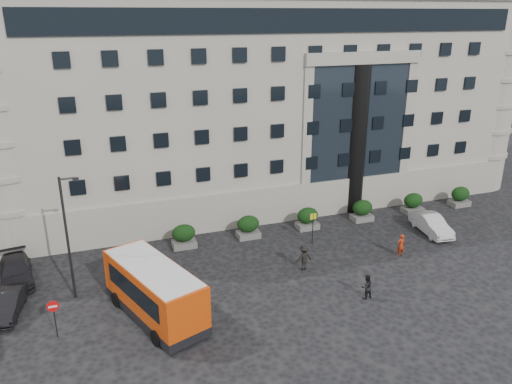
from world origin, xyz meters
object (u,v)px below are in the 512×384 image
parked_car_b (8,304)px  hedge_a (184,236)px  red_truck (70,214)px  white_taxi (431,224)px  pedestrian_a (401,245)px  hedge_c (308,218)px  hedge_f (460,196)px  pedestrian_c (304,258)px  hedge_e (413,203)px  street_lamp (68,234)px  minibus (154,289)px  hedge_d (362,210)px  hedge_b (248,227)px  parked_car_c (16,271)px  pedestrian_b (366,287)px  no_entry_sign (54,312)px  parked_car_d (76,229)px  bus_stop_sign (313,223)px

parked_car_b → hedge_a: bearing=33.0°
red_truck → white_taxi: bearing=-33.5°
pedestrian_a → hedge_c: bearing=-56.6°
hedge_f → pedestrian_c: bearing=-161.4°
hedge_e → street_lamp: bearing=-170.5°
hedge_a → minibus: (-3.53, -8.59, 0.86)m
hedge_d → red_truck: red_truck is taller
hedge_a → hedge_b: 5.20m
pedestrian_a → parked_car_c: bearing=-10.6°
parked_car_b → pedestrian_c: size_ratio=2.21×
hedge_a → hedge_b: bearing=0.0°
pedestrian_b → hedge_c: bearing=-100.1°
street_lamp → pedestrian_a: street_lamp is taller
minibus → no_entry_sign: bearing=162.8°
street_lamp → hedge_b: bearing=20.1°
parked_car_d → bus_stop_sign: bearing=-28.0°
street_lamp → bus_stop_sign: (17.44, 2.00, -2.64)m
parked_car_c → pedestrian_a: size_ratio=2.89×
hedge_e → no_entry_sign: size_ratio=0.79×
parked_car_b → pedestrian_b: size_ratio=2.51×
hedge_c → pedestrian_c: pedestrian_c is taller
street_lamp → parked_car_d: bearing=88.8°
hedge_e → pedestrian_c: pedestrian_c is taller
hedge_a → pedestrian_a: (14.71, -6.87, -0.06)m
white_taxi → pedestrian_b: size_ratio=2.83×
hedge_a → bus_stop_sign: size_ratio=0.73×
street_lamp → red_truck: 11.36m
hedge_b → hedge_d: size_ratio=1.00×
parked_car_c → pedestrian_b: 23.02m
pedestrian_a → hedge_e: bearing=-130.3°
hedge_e → pedestrian_b: 16.01m
hedge_c → white_taxi: size_ratio=0.40×
hedge_f → no_entry_sign: bearing=-165.8°
pedestrian_a → hedge_d: bearing=-96.1°
hedge_a → hedge_e: (20.80, 0.00, 0.00)m
hedge_f → parked_car_c: 37.66m
bus_stop_sign → pedestrian_c: bearing=-124.0°
hedge_c → hedge_d: (5.20, 0.00, 0.00)m
parked_car_c → pedestrian_b: bearing=-32.8°
hedge_e → hedge_c: bearing=180.0°
no_entry_sign → white_taxi: no_entry_sign is taller
hedge_f → bus_stop_sign: (-16.50, -2.80, 0.80)m
bus_stop_sign → red_truck: bearing=152.9°
white_taxi → pedestrian_c: (-12.41, -2.14, 0.17)m
hedge_e → parked_car_c: 32.46m
hedge_a → street_lamp: (-7.94, -4.80, 3.44)m
hedge_f → street_lamp: 34.45m
hedge_c → pedestrian_b: (-1.17, -11.07, -0.12)m
street_lamp → pedestrian_a: (22.65, -2.07, -3.50)m
street_lamp → pedestrian_a: size_ratio=4.60×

